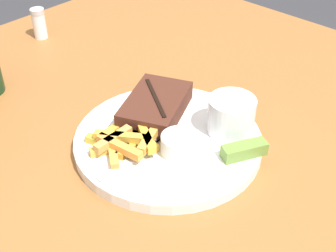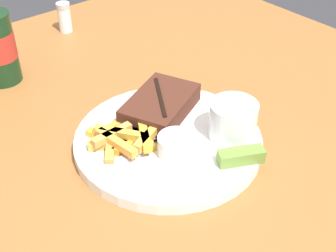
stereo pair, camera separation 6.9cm
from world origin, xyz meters
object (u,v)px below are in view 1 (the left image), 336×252
Objects in this scene: fork_utensil at (131,158)px; dipping_sauce_cup at (180,144)px; dinner_plate at (168,141)px; coleslaw_cup at (231,113)px; pickle_spear at (244,150)px; salt_shaker at (39,23)px; steak_portion at (156,106)px.

dipping_sauce_cup is at bearing -32.35° from fork_utensil.
fork_utensil is (-0.07, 0.00, 0.01)m from dinner_plate.
coleslaw_cup is 1.05× the size of pickle_spear.
salt_shaker is (0.16, 0.45, 0.01)m from fork_utensil.
salt_shaker is at bearing 89.02° from coleslaw_cup.
coleslaw_cup reaches higher than dipping_sauce_cup.
dinner_plate is 0.10m from coleslaw_cup.
steak_portion is 0.10m from dipping_sauce_cup.
pickle_spear is (0.06, -0.07, -0.01)m from dipping_sauce_cup.
fork_utensil is (-0.12, 0.11, -0.01)m from pickle_spear.
steak_portion is 2.25× the size of pickle_spear.
coleslaw_cup is at bearing 55.60° from pickle_spear.
dipping_sauce_cup is 0.50m from salt_shaker.
steak_portion is at bearing 63.40° from dipping_sauce_cup.
steak_portion reaches higher than dinner_plate.
coleslaw_cup is 0.53× the size of fork_utensil.
dipping_sauce_cup is at bearing -101.66° from salt_shaker.
pickle_spear is at bearing -51.41° from dipping_sauce_cup.
dinner_plate is 0.08m from fork_utensil.
salt_shaker reaches higher than dinner_plate.
dipping_sauce_cup reaches higher than fork_utensil.
salt_shaker is at bearing 85.58° from pickle_spear.
dinner_plate is at bearing -118.72° from steak_portion.
fork_utensil is at bearing 157.36° from coleslaw_cup.
coleslaw_cup is at bearing -13.17° from dipping_sauce_cup.
fork_utensil is (-0.06, 0.04, -0.01)m from dipping_sauce_cup.
coleslaw_cup is at bearing -19.70° from fork_utensil.
pickle_spear is 1.05× the size of salt_shaker.
dipping_sauce_cup is (-0.02, -0.04, 0.03)m from dinner_plate.
coleslaw_cup is (0.08, -0.06, 0.04)m from dinner_plate.
steak_portion is 2.37× the size of salt_shaker.
fork_utensil is at bearing -109.55° from salt_shaker.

